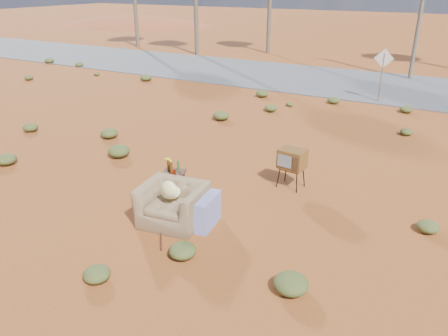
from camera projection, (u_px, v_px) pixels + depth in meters
The scene contains 9 objects.
ground at pixel (194, 217), 9.49m from camera, with size 140.00×140.00×0.00m, color brown.
highway at pixel (359, 84), 21.50m from camera, with size 140.00×7.00×0.04m, color #565659.
dirt_mound at pixel (135, 25), 50.17m from camera, with size 26.00×18.00×2.00m, color #9A4025.
armchair at pixel (178, 200), 9.06m from camera, with size 1.61×1.16×1.13m.
tv_unit at pixel (292, 160), 10.56m from camera, with size 0.66×0.56×0.99m.
side_table at pixel (172, 171), 9.92m from camera, with size 0.64×0.64×1.00m.
rusty_bar at pixel (161, 227), 9.03m from camera, with size 0.04×0.04×1.66m, color #4D2914.
road_sign at pixel (383, 66), 17.84m from camera, with size 0.78×0.06×2.19m.
scrub_patch at pixel (249, 143), 13.33m from camera, with size 17.49×8.07×0.33m.
Camera 1 is at (4.62, -6.92, 4.73)m, focal length 35.00 mm.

